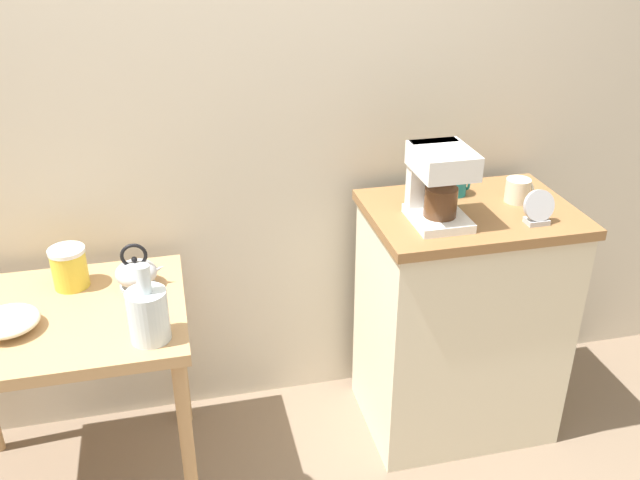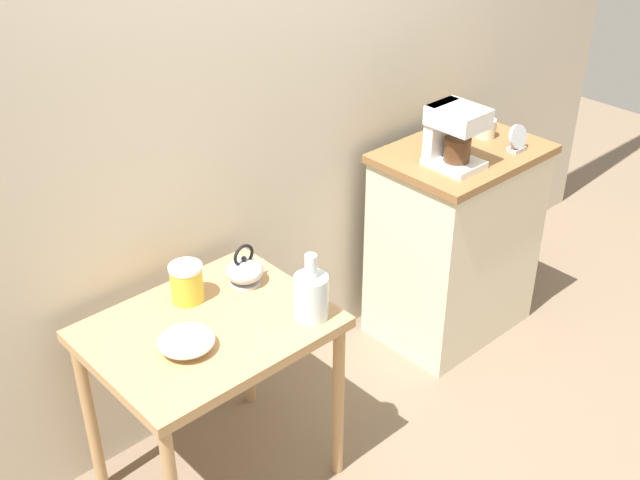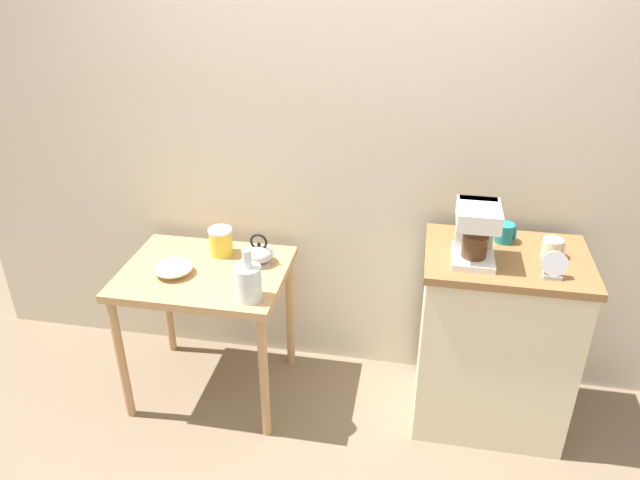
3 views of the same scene
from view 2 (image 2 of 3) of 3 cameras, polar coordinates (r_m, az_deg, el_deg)
ground_plane at (r=3.55m, az=1.41°, el=-11.35°), size 8.00×8.00×0.00m
back_wall at (r=3.16m, az=-2.35°, el=12.75°), size 4.40×0.10×2.80m
wooden_table at (r=2.82m, az=-7.84°, el=-7.59°), size 0.80×0.62×0.74m
kitchen_counter at (r=3.77m, az=9.53°, el=-0.10°), size 0.72×0.52×0.93m
bowl_stoneware at (r=2.65m, az=-9.50°, el=-7.11°), size 0.19×0.19×0.06m
teakettle at (r=2.93m, az=-5.36°, el=-2.18°), size 0.17×0.14×0.16m
glass_carafe_vase at (r=2.72m, az=-0.64°, el=-3.95°), size 0.12×0.12×0.25m
canister_enamel at (r=2.85m, az=-9.47°, el=-3.01°), size 0.12×0.12×0.14m
coffee_maker at (r=3.35m, az=9.42°, el=7.50°), size 0.18×0.22×0.26m
mug_dark_teal at (r=3.60m, az=8.48°, el=7.62°), size 0.09×0.08×0.09m
mug_small_cream at (r=3.69m, az=11.74°, el=7.82°), size 0.09×0.09×0.08m
table_clock at (r=3.57m, az=13.88°, el=6.96°), size 0.11×0.05×0.12m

